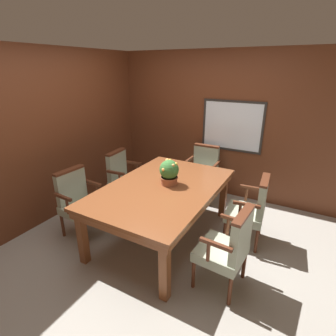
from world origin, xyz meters
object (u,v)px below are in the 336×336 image
Objects in this scene: dining_table at (162,192)px; chair_head_far at (203,170)px; chair_left_near at (78,200)px; chair_right_near at (228,246)px; chair_left_far at (123,176)px; chair_right_far at (251,208)px; potted_plant at (169,172)px.

chair_head_far is (0.01, 1.39, -0.16)m from dining_table.
dining_table is 1.40m from chair_head_far.
chair_left_near is 2.13m from chair_head_far.
chair_right_near is 2.23m from chair_left_far.
dining_table is 2.18× the size of chair_head_far.
chair_left_near is 1.00× the size of chair_head_far.
chair_head_far is 1.39m from chair_right_far.
chair_left_far is at bearing 2.16° from chair_left_near.
chair_left_near is 1.00× the size of chair_left_far.
potted_plant is (1.06, -0.37, 0.42)m from chair_left_far.
chair_left_near and chair_head_far have the same top height.
chair_head_far is at bearing 91.37° from potted_plant.
chair_head_far and chair_right_far have the same top height.
potted_plant is (1.08, 0.57, 0.42)m from chair_left_near.
chair_right_far is at bearing 23.59° from dining_table.
chair_right_far is (0.03, 0.89, 0.00)m from chair_right_near.
chair_left_near is 2.28m from chair_right_far.
dining_table is 2.18× the size of chair_left_far.
chair_head_far is at bearing 89.45° from dining_table.
chair_right_near and chair_head_far have the same top height.
dining_table is at bearing -91.68° from chair_head_far.
chair_head_far is (1.05, 1.86, 0.00)m from chair_left_near.
chair_right_far is at bearing -177.59° from chair_right_near.
chair_left_far is 1.00× the size of chair_right_far.
chair_right_near and chair_left_far have the same top height.
chair_right_near is at bearing -28.76° from potted_plant.
potted_plant reaches higher than chair_right_near.
chair_left_far is 2.72× the size of potted_plant.
chair_left_near is (-2.06, -0.03, 0.00)m from chair_right_near.
chair_right_near is 1.00× the size of chair_left_far.
chair_right_near is (1.02, -0.43, -0.16)m from dining_table.
potted_plant reaches higher than chair_left_near.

